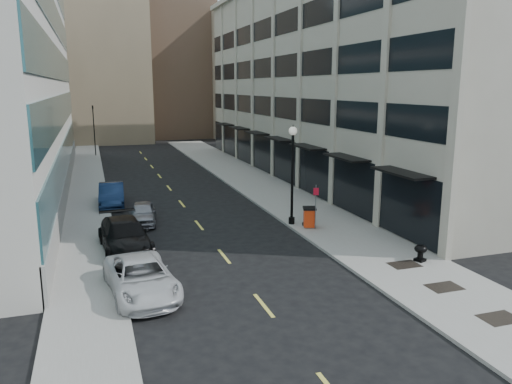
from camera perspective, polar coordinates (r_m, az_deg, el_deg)
ground at (r=18.12m, az=3.03°, el=-15.33°), size 160.00×160.00×0.00m
sidewalk_right at (r=38.36m, az=2.61°, el=-0.43°), size 5.00×80.00×0.15m
sidewalk_left at (r=35.93m, az=-18.74°, el=-1.92°), size 3.00×80.00×0.15m
building_right at (r=47.80m, az=10.50°, el=12.60°), size 15.30×46.50×18.25m
skyline_tan_near at (r=83.19m, az=-17.61°, el=15.36°), size 14.00×18.00×28.00m
skyline_brown at (r=88.51m, az=-9.64°, el=17.45°), size 12.00×16.00×34.00m
skyline_tan_far at (r=93.36m, az=-23.90°, el=12.63°), size 12.00×14.00×22.00m
skyline_stone at (r=84.45m, az=-1.93°, el=13.12°), size 10.00×14.00×20.00m
grate_near at (r=20.45m, az=26.09°, el=-12.83°), size 1.40×1.00×0.01m
grate_mid at (r=22.47m, az=20.71°, el=-10.12°), size 1.40×1.00×0.01m
grate_far at (r=24.54m, az=16.60°, el=-7.95°), size 1.40×1.00×0.01m
road_centerline at (r=33.56m, az=-7.58°, el=-2.46°), size 0.15×68.20×0.01m
traffic_signal at (r=63.03m, az=-18.16°, el=9.04°), size 0.66×0.66×6.98m
car_white_van at (r=20.96m, az=-13.00°, el=-9.52°), size 2.98×5.55×1.48m
car_black_pickup at (r=26.44m, az=-14.77°, el=-4.88°), size 2.72×5.82×1.64m
car_silver_sedan at (r=31.54m, az=-12.82°, el=-2.35°), size 2.05×4.10×1.34m
car_blue_sedan at (r=36.77m, az=-16.17°, el=-0.30°), size 1.91×4.90×1.59m
trash_bin at (r=29.58m, az=6.11°, el=-2.79°), size 0.95×0.95×1.22m
lamppost at (r=29.64m, az=4.19°, el=2.95°), size 0.50×0.50×6.00m
sign_post at (r=28.94m, az=6.84°, el=-1.05°), size 0.30×0.13×2.64m
urn_planter at (r=25.10m, az=18.29°, el=-6.44°), size 0.58×0.58×0.81m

